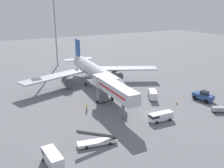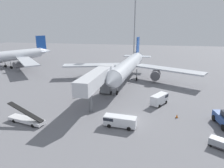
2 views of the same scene
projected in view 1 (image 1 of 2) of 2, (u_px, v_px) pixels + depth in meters
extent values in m
plane|color=slate|center=(156.00, 114.00, 58.71)|extent=(300.00, 300.00, 0.00)
cylinder|color=silver|center=(95.00, 72.00, 76.51)|extent=(6.79, 32.68, 4.31)
cone|color=silver|center=(122.00, 89.00, 60.78)|extent=(4.51, 4.16, 4.23)
cone|color=silver|center=(77.00, 59.00, 93.06)|extent=(4.55, 6.27, 4.10)
cube|color=#1947A3|center=(78.00, 49.00, 90.55)|extent=(0.72, 4.71, 6.90)
cube|color=silver|center=(85.00, 59.00, 92.35)|extent=(5.42, 3.80, 0.24)
cube|color=silver|center=(72.00, 60.00, 90.31)|extent=(5.42, 3.80, 0.24)
cube|color=silver|center=(125.00, 68.00, 84.26)|extent=(21.23, 13.71, 0.44)
cube|color=silver|center=(54.00, 77.00, 74.81)|extent=(21.80, 10.94, 0.44)
cylinder|color=#4C4C51|center=(117.00, 76.00, 82.18)|extent=(3.14, 3.93, 2.86)
cylinder|color=#4C4C51|center=(68.00, 82.00, 75.60)|extent=(3.14, 3.93, 2.86)
cylinder|color=gray|center=(112.00, 93.00, 66.42)|extent=(0.28, 0.28, 3.16)
cylinder|color=black|center=(112.00, 99.00, 66.90)|extent=(0.43, 1.12, 1.10)
cylinder|color=gray|center=(100.00, 78.00, 80.05)|extent=(0.28, 0.28, 3.16)
cylinder|color=black|center=(100.00, 83.00, 80.53)|extent=(0.43, 1.12, 1.10)
cylinder|color=gray|center=(86.00, 80.00, 78.09)|extent=(0.28, 0.28, 3.16)
cylinder|color=black|center=(86.00, 85.00, 78.58)|extent=(0.43, 1.12, 1.10)
cube|color=silver|center=(116.00, 90.00, 57.12)|extent=(3.57, 16.10, 2.70)
cube|color=red|center=(111.00, 91.00, 56.47)|extent=(0.52, 13.44, 0.44)
cube|color=silver|center=(101.00, 80.00, 64.43)|extent=(3.55, 2.92, 2.84)
cube|color=#232833|center=(99.00, 78.00, 65.46)|extent=(3.31, 0.36, 0.90)
cube|color=slate|center=(102.00, 93.00, 64.99)|extent=(2.61, 1.89, 4.30)
cylinder|color=black|center=(97.00, 102.00, 65.04)|extent=(0.33, 0.81, 0.80)
cylinder|color=black|center=(107.00, 100.00, 66.26)|extent=(0.33, 0.81, 0.80)
cylinder|color=slate|center=(123.00, 110.00, 55.53)|extent=(0.70, 0.70, 4.70)
cube|color=#2D4C8E|center=(203.00, 96.00, 66.81)|extent=(3.27, 5.69, 1.33)
cube|color=#232833|center=(204.00, 93.00, 66.27)|extent=(1.96, 2.06, 0.90)
cylinder|color=black|center=(211.00, 99.00, 66.39)|extent=(0.58, 1.15, 1.10)
cylinder|color=black|center=(206.00, 101.00, 65.03)|extent=(0.58, 1.15, 1.10)
cylinder|color=black|center=(200.00, 96.00, 68.98)|extent=(0.58, 1.15, 1.10)
cylinder|color=black|center=(195.00, 98.00, 67.63)|extent=(0.58, 1.15, 1.10)
cube|color=white|center=(97.00, 142.00, 45.76)|extent=(7.56, 3.12, 0.55)
cube|color=black|center=(97.00, 135.00, 45.28)|extent=(7.45, 2.35, 2.54)
cylinder|color=black|center=(86.00, 148.00, 44.44)|extent=(0.63, 0.33, 0.60)
cylinder|color=black|center=(85.00, 143.00, 45.95)|extent=(0.63, 0.33, 0.60)
cylinder|color=black|center=(110.00, 144.00, 45.74)|extent=(0.63, 0.33, 0.60)
cylinder|color=black|center=(107.00, 139.00, 47.25)|extent=(0.63, 0.33, 0.60)
cube|color=white|center=(161.00, 116.00, 55.09)|extent=(5.70, 2.18, 1.66)
cube|color=#1E232D|center=(154.00, 116.00, 54.22)|extent=(1.91, 1.95, 0.53)
cylinder|color=black|center=(156.00, 122.00, 53.89)|extent=(0.70, 0.37, 0.68)
cylinder|color=black|center=(152.00, 119.00, 55.38)|extent=(0.70, 0.37, 0.68)
cylinder|color=black|center=(170.00, 119.00, 55.27)|extent=(0.70, 0.37, 0.68)
cylinder|color=black|center=(165.00, 116.00, 56.77)|extent=(0.70, 0.37, 0.68)
cube|color=white|center=(153.00, 94.00, 67.86)|extent=(4.03, 5.09, 2.03)
cube|color=#1E232D|center=(152.00, 91.00, 69.27)|extent=(2.42, 2.28, 0.65)
cylinder|color=black|center=(149.00, 96.00, 69.59)|extent=(0.63, 0.76, 0.68)
cylinder|color=black|center=(155.00, 96.00, 69.55)|extent=(0.63, 0.76, 0.68)
cylinder|color=black|center=(150.00, 100.00, 66.76)|extent=(0.63, 0.76, 0.68)
cylinder|color=black|center=(157.00, 100.00, 66.72)|extent=(0.63, 0.76, 0.68)
cube|color=silver|center=(53.00, 158.00, 39.79)|extent=(2.37, 5.41, 2.02)
cube|color=#1E232D|center=(49.00, 150.00, 41.10)|extent=(2.17, 1.82, 0.65)
cylinder|color=black|center=(44.00, 160.00, 40.90)|extent=(0.41, 0.70, 0.68)
cylinder|color=black|center=(55.00, 156.00, 41.90)|extent=(0.41, 0.70, 0.68)
cylinder|color=black|center=(63.00, 166.00, 39.27)|extent=(0.41, 0.70, 0.68)
cube|color=#38383D|center=(218.00, 111.00, 59.74)|extent=(3.10, 2.58, 0.22)
cube|color=#999EA5|center=(218.00, 109.00, 59.56)|extent=(3.10, 2.58, 0.96)
cylinder|color=black|center=(215.00, 113.00, 59.17)|extent=(0.37, 0.28, 0.36)
cylinder|color=black|center=(213.00, 110.00, 60.40)|extent=(0.37, 0.28, 0.36)
cylinder|color=black|center=(223.00, 113.00, 59.15)|extent=(0.37, 0.28, 0.36)
cylinder|color=black|center=(221.00, 110.00, 60.38)|extent=(0.37, 0.28, 0.36)
cylinder|color=#1E2333|center=(87.00, 110.00, 60.25)|extent=(0.28, 0.28, 0.89)
cylinder|color=#D8EA19|center=(87.00, 106.00, 60.01)|extent=(0.37, 0.37, 0.70)
sphere|color=tan|center=(87.00, 105.00, 59.86)|extent=(0.24, 0.24, 0.24)
cube|color=black|center=(177.00, 104.00, 64.72)|extent=(0.48, 0.48, 0.03)
cone|color=orange|center=(177.00, 103.00, 64.61)|extent=(0.41, 0.41, 0.71)
cylinder|color=#93969B|center=(55.00, 28.00, 100.46)|extent=(0.56, 0.56, 31.12)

